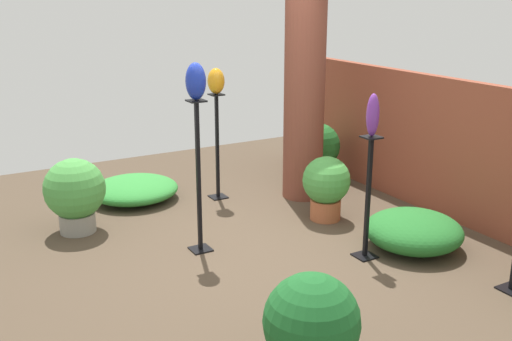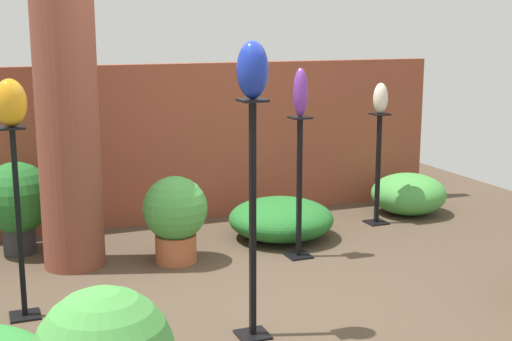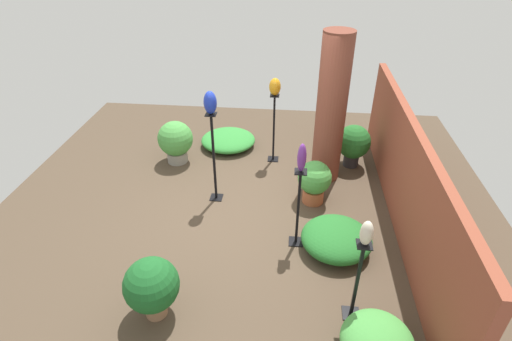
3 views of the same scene
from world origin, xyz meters
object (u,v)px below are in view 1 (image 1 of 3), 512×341
pedestal_cobalt (199,183)px  art_vase_cobalt (196,81)px  pedestal_amber (217,151)px  potted_plant_walkway_edge (326,185)px  potted_plant_near_pillar (317,148)px  pedestal_violet (368,203)px  potted_plant_back_center (312,324)px  brick_pillar (304,96)px  art_vase_violet (373,115)px  art_vase_amber (216,81)px  potted_plant_front_left (75,192)px

pedestal_cobalt → art_vase_cobalt: (0.00, 0.00, 0.98)m
pedestal_amber → potted_plant_walkway_edge: pedestal_amber is taller
potted_plant_near_pillar → pedestal_violet: bearing=-24.0°
art_vase_cobalt → potted_plant_back_center: art_vase_cobalt is taller
potted_plant_walkway_edge → potted_plant_back_center: (2.38, -1.86, 0.05)m
brick_pillar → potted_plant_back_center: 3.88m
art_vase_cobalt → potted_plant_near_pillar: size_ratio=0.43×
art_vase_cobalt → potted_plant_back_center: (2.31, -0.28, -1.23)m
potted_plant_back_center → art_vase_violet: bearing=130.7°
brick_pillar → pedestal_violet: brick_pillar is taller
pedestal_violet → potted_plant_walkway_edge: bearing=165.7°
pedestal_cobalt → potted_plant_walkway_edge: size_ratio=2.08×
art_vase_amber → potted_plant_near_pillar: size_ratio=0.38×
art_vase_amber → pedestal_amber: bearing=0.0°
pedestal_amber → art_vase_cobalt: 1.92m
pedestal_cobalt → potted_plant_back_center: (2.31, -0.28, -0.24)m
brick_pillar → pedestal_amber: bearing=-115.9°
pedestal_amber → potted_plant_front_left: (0.24, -1.80, -0.15)m
potted_plant_back_center → potted_plant_near_pillar: bearing=144.2°
art_vase_cobalt → potted_plant_near_pillar: (-1.27, 2.30, -1.22)m
pedestal_violet → art_vase_violet: 0.85m
pedestal_violet → pedestal_amber: size_ratio=0.92×
brick_pillar → potted_plant_near_pillar: brick_pillar is taller
pedestal_violet → potted_plant_back_center: size_ratio=1.52×
pedestal_amber → art_vase_cobalt: art_vase_cobalt is taller
pedestal_amber → potted_plant_near_pillar: 1.46m
art_vase_amber → potted_plant_front_left: (0.24, -1.80, -1.01)m
brick_pillar → potted_plant_walkway_edge: brick_pillar is taller
pedestal_cobalt → art_vase_cobalt: bearing=63.4°
pedestal_violet → pedestal_amber: 2.31m
art_vase_violet → potted_plant_walkway_edge: art_vase_violet is taller
art_vase_violet → art_vase_amber: art_vase_amber is taller
pedestal_amber → art_vase_violet: (2.27, 0.47, 0.80)m
pedestal_violet → pedestal_amber: pedestal_amber is taller
potted_plant_front_left → art_vase_cobalt: bearing=41.0°
pedestal_amber → potted_plant_front_left: bearing=-82.2°
potted_plant_walkway_edge → potted_plant_back_center: 3.02m
pedestal_amber → art_vase_cobalt: bearing=-32.7°
art_vase_amber → potted_plant_walkway_edge: art_vase_amber is taller
pedestal_cobalt → art_vase_violet: art_vase_violet is taller
potted_plant_walkway_edge → potted_plant_front_left: bearing=-111.9°
art_vase_cobalt → potted_plant_near_pillar: art_vase_cobalt is taller
brick_pillar → pedestal_violet: size_ratio=2.10×
art_vase_violet → brick_pillar: bearing=165.2°
art_vase_amber → potted_plant_near_pillar: bearing=87.6°
pedestal_cobalt → potted_plant_back_center: pedestal_cobalt is taller
art_vase_violet → art_vase_amber: size_ratio=1.29×
art_vase_violet → art_vase_cobalt: bearing=-125.3°
pedestal_cobalt → potted_plant_near_pillar: 2.64m
pedestal_violet → potted_plant_walkway_edge: (-1.01, 0.26, -0.14)m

